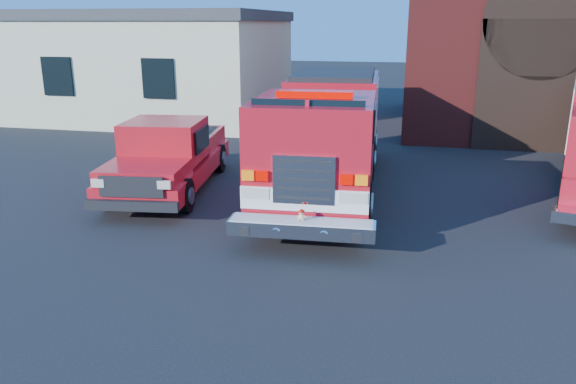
# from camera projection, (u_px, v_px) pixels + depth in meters

# --- Properties ---
(ground) EXTENTS (100.00, 100.00, 0.00)m
(ground) POSITION_uv_depth(u_px,v_px,m) (302.00, 241.00, 10.44)
(ground) COLOR black
(ground) RESTS_ON ground
(side_building) EXTENTS (10.20, 8.20, 4.35)m
(side_building) POSITION_uv_depth(u_px,v_px,m) (156.00, 64.00, 23.84)
(side_building) COLOR beige
(side_building) RESTS_ON ground
(fire_engine) EXTENTS (2.90, 8.74, 2.65)m
(fire_engine) POSITION_uv_depth(u_px,v_px,m) (327.00, 132.00, 13.43)
(fire_engine) COLOR black
(fire_engine) RESTS_ON ground
(pickup_truck) EXTENTS (2.55, 5.46, 1.72)m
(pickup_truck) POSITION_uv_depth(u_px,v_px,m) (169.00, 156.00, 13.45)
(pickup_truck) COLOR black
(pickup_truck) RESTS_ON ground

